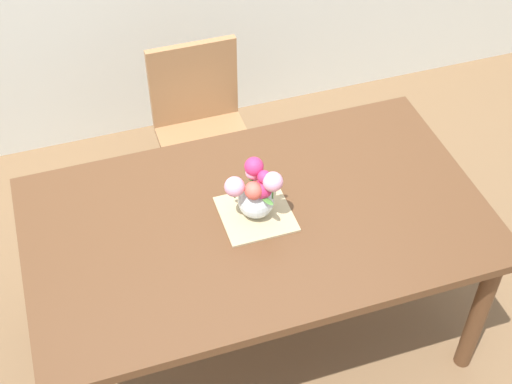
{
  "coord_description": "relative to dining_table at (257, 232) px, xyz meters",
  "views": [
    {
      "loc": [
        -0.59,
        -1.78,
        2.7
      ],
      "look_at": [
        0.0,
        0.02,
        0.85
      ],
      "focal_mm": 50.99,
      "sensor_mm": 36.0,
      "label": 1
    }
  ],
  "objects": [
    {
      "name": "ground_plane",
      "position": [
        0.0,
        0.0,
        -0.65
      ],
      "size": [
        12.0,
        12.0,
        0.0
      ],
      "primitive_type": "plane",
      "color": "brown"
    },
    {
      "name": "dining_table",
      "position": [
        0.0,
        0.0,
        0.0
      ],
      "size": [
        1.73,
        1.01,
        0.73
      ],
      "color": "brown",
      "rests_on": "ground_plane"
    },
    {
      "name": "chair_far",
      "position": [
        0.0,
        0.85,
        -0.13
      ],
      "size": [
        0.42,
        0.42,
        0.9
      ],
      "rotation": [
        0.0,
        0.0,
        3.14
      ],
      "color": "#9E7047",
      "rests_on": "ground_plane"
    },
    {
      "name": "placemat",
      "position": [
        0.0,
        0.02,
        0.08
      ],
      "size": [
        0.26,
        0.26,
        0.01
      ],
      "primitive_type": "cube",
      "color": "tan",
      "rests_on": "dining_table"
    },
    {
      "name": "flower_vase",
      "position": [
        -0.0,
        0.01,
        0.21
      ],
      "size": [
        0.22,
        0.19,
        0.25
      ],
      "color": "silver",
      "rests_on": "placemat"
    }
  ]
}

